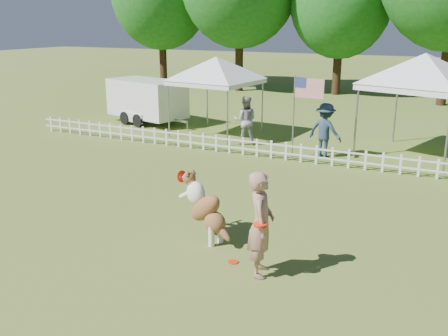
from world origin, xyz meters
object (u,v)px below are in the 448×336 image
at_px(handler, 261,224).
at_px(cargo_trailer, 147,101).
at_px(canopy_tent_right, 420,107).
at_px(flag_pole, 293,117).
at_px(frisbee_on_turf, 233,262).
at_px(spectator_b, 325,130).
at_px(dog, 206,209).
at_px(canopy_tent_left, 216,97).
at_px(spectator_a, 245,120).

height_order(handler, cargo_trailer, cargo_trailer).
distance_m(canopy_tent_right, flag_pole, 4.11).
distance_m(frisbee_on_turf, flag_pole, 7.84).
distance_m(handler, spectator_b, 8.32).
relative_size(frisbee_on_turf, cargo_trailer, 0.05).
bearing_deg(dog, cargo_trailer, 149.81).
distance_m(handler, flag_pole, 8.03).
relative_size(frisbee_on_turf, spectator_b, 0.11).
xyz_separation_m(canopy_tent_right, cargo_trailer, (-11.15, 0.78, -0.68)).
distance_m(canopy_tent_right, spectator_b, 3.14).
height_order(canopy_tent_right, cargo_trailer, canopy_tent_right).
relative_size(frisbee_on_turf, flag_pole, 0.07).
xyz_separation_m(canopy_tent_left, cargo_trailer, (-3.81, 0.84, -0.52)).
relative_size(cargo_trailer, flag_pole, 1.64).
xyz_separation_m(dog, frisbee_on_turf, (0.91, -0.66, -0.67)).
relative_size(canopy_tent_left, spectator_b, 1.66).
height_order(handler, frisbee_on_turf, handler).
height_order(frisbee_on_turf, flag_pole, flag_pole).
relative_size(flag_pole, spectator_b, 1.49).
distance_m(dog, spectator_a, 8.34).
height_order(canopy_tent_left, spectator_a, canopy_tent_left).
relative_size(canopy_tent_right, spectator_b, 1.84).
bearing_deg(flag_pole, cargo_trailer, 162.34).
bearing_deg(canopy_tent_right, dog, -92.20).
relative_size(handler, dog, 1.38).
bearing_deg(canopy_tent_left, frisbee_on_turf, -55.49).
height_order(handler, spectator_b, handler).
bearing_deg(flag_pole, handler, -73.21).
bearing_deg(canopy_tent_left, spectator_a, -23.09).
bearing_deg(cargo_trailer, flag_pole, -4.33).
bearing_deg(frisbee_on_turf, dog, 144.16).
xyz_separation_m(handler, dog, (-1.51, 0.83, -0.26)).
relative_size(canopy_tent_left, cargo_trailer, 0.68).
height_order(canopy_tent_right, flag_pole, canopy_tent_right).
bearing_deg(handler, spectator_a, 6.26).
height_order(frisbee_on_turf, cargo_trailer, cargo_trailer).
bearing_deg(spectator_b, frisbee_on_turf, 108.72).
xyz_separation_m(flag_pole, spectator_a, (-2.12, 0.98, -0.46)).
bearing_deg(frisbee_on_turf, spectator_a, 112.45).
distance_m(dog, spectator_b, 7.43).
distance_m(cargo_trailer, spectator_b, 8.76).
height_order(canopy_tent_left, spectator_b, canopy_tent_left).
distance_m(handler, canopy_tent_right, 9.86).
bearing_deg(cargo_trailer, spectator_b, 0.72).
relative_size(dog, canopy_tent_right, 0.42).
distance_m(canopy_tent_left, cargo_trailer, 3.94).
bearing_deg(frisbee_on_turf, canopy_tent_left, 118.58).
height_order(cargo_trailer, flag_pole, flag_pole).
relative_size(dog, cargo_trailer, 0.31).
bearing_deg(spectator_a, handler, 93.23).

